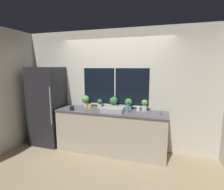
% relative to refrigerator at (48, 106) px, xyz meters
% --- Properties ---
extents(ground_plane, '(14.00, 14.00, 0.00)m').
position_rel_refrigerator_xyz_m(ground_plane, '(1.61, -0.31, -0.93)').
color(ground_plane, '#937F60').
extents(wall_back, '(8.00, 0.09, 2.70)m').
position_rel_refrigerator_xyz_m(wall_back, '(1.61, 0.34, 0.42)').
color(wall_back, beige).
rests_on(wall_back, ground_plane).
extents(wall_left, '(0.06, 7.00, 2.70)m').
position_rel_refrigerator_xyz_m(wall_left, '(-0.64, 1.19, 0.42)').
color(wall_left, beige).
rests_on(wall_left, ground_plane).
extents(wall_right, '(0.06, 7.00, 2.70)m').
position_rel_refrigerator_xyz_m(wall_right, '(3.85, 1.19, 0.42)').
color(wall_right, beige).
rests_on(wall_right, ground_plane).
extents(counter, '(2.40, 0.61, 0.93)m').
position_rel_refrigerator_xyz_m(counter, '(1.61, -0.02, -0.47)').
color(counter, '#B2A893').
rests_on(counter, ground_plane).
extents(refrigerator, '(0.72, 0.69, 1.87)m').
position_rel_refrigerator_xyz_m(refrigerator, '(0.00, 0.00, 0.00)').
color(refrigerator, '#232328').
rests_on(refrigerator, ground_plane).
extents(sink, '(0.46, 0.42, 0.25)m').
position_rel_refrigerator_xyz_m(sink, '(1.66, -0.03, 0.04)').
color(sink, '#ADADB2').
rests_on(sink, counter).
extents(potted_plant_far_left, '(0.18, 0.18, 0.27)m').
position_rel_refrigerator_xyz_m(potted_plant_far_left, '(0.91, 0.20, 0.16)').
color(potted_plant_far_left, silver).
rests_on(potted_plant_far_left, counter).
extents(potted_plant_left, '(0.12, 0.12, 0.20)m').
position_rel_refrigerator_xyz_m(potted_plant_left, '(1.27, 0.20, 0.10)').
color(potted_plant_left, silver).
rests_on(potted_plant_left, counter).
extents(potted_plant_center, '(0.19, 0.19, 0.27)m').
position_rel_refrigerator_xyz_m(potted_plant_center, '(1.61, 0.20, 0.16)').
color(potted_plant_center, silver).
rests_on(potted_plant_center, counter).
extents(potted_plant_right, '(0.16, 0.16, 0.25)m').
position_rel_refrigerator_xyz_m(potted_plant_right, '(1.95, 0.20, 0.14)').
color(potted_plant_right, silver).
rests_on(potted_plant_right, counter).
extents(potted_plant_far_right, '(0.13, 0.13, 0.25)m').
position_rel_refrigerator_xyz_m(potted_plant_far_right, '(2.30, 0.20, 0.13)').
color(potted_plant_far_right, silver).
rests_on(potted_plant_far_right, counter).
extents(soap_bottle, '(0.05, 0.05, 0.22)m').
position_rel_refrigerator_xyz_m(soap_bottle, '(1.99, -0.03, 0.09)').
color(soap_bottle, teal).
rests_on(soap_bottle, counter).
extents(mug_grey, '(0.07, 0.07, 0.10)m').
position_rel_refrigerator_xyz_m(mug_grey, '(2.63, -0.05, 0.05)').
color(mug_grey, gray).
rests_on(mug_grey, counter).
extents(mug_white, '(0.08, 0.08, 0.10)m').
position_rel_refrigerator_xyz_m(mug_white, '(2.17, 0.17, 0.05)').
color(mug_white, white).
rests_on(mug_white, counter).
extents(mug_yellow, '(0.09, 0.09, 0.08)m').
position_rel_refrigerator_xyz_m(mug_yellow, '(1.06, 0.10, 0.04)').
color(mug_yellow, gold).
rests_on(mug_yellow, counter).
extents(mug_black, '(0.09, 0.09, 0.09)m').
position_rel_refrigerator_xyz_m(mug_black, '(0.77, -0.21, 0.04)').
color(mug_black, black).
rests_on(mug_black, counter).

